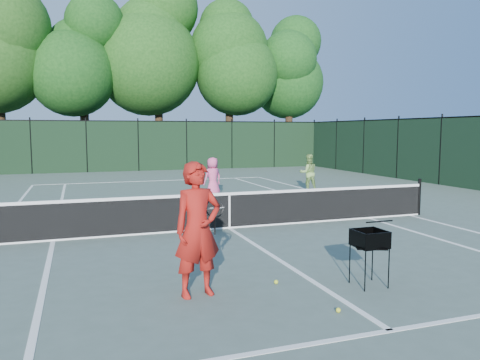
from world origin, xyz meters
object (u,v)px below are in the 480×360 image
object	(u,v)px
coach	(198,229)
loose_ball_near_cart	(338,310)
player_green	(308,173)
ball_hopper	(370,239)
loose_ball_midcourt	(276,282)
player_pink	(213,177)

from	to	relation	value
coach	loose_ball_near_cart	xyz separation A→B (m)	(1.61, -1.28, -0.96)
player_green	ball_hopper	bearing A→B (deg)	77.04
loose_ball_midcourt	player_pink	bearing A→B (deg)	79.92
coach	player_green	world-z (taller)	coach
loose_ball_midcourt	player_green	bearing A→B (deg)	60.04
coach	player_pink	size ratio (longest dim) A/B	1.35
player_green	coach	bearing A→B (deg)	64.94
ball_hopper	player_green	bearing A→B (deg)	89.48
player_green	loose_ball_near_cart	world-z (taller)	player_green
ball_hopper	loose_ball_midcourt	world-z (taller)	ball_hopper
coach	loose_ball_near_cart	bearing A→B (deg)	-48.35
loose_ball_near_cart	coach	bearing A→B (deg)	141.64
coach	player_green	size ratio (longest dim) A/B	1.32
loose_ball_midcourt	ball_hopper	bearing A→B (deg)	-22.31
coach	ball_hopper	xyz separation A→B (m)	(2.64, -0.47, -0.25)
player_pink	player_green	bearing A→B (deg)	166.17
player_pink	loose_ball_midcourt	world-z (taller)	player_pink
ball_hopper	loose_ball_near_cart	world-z (taller)	ball_hopper
coach	loose_ball_near_cart	distance (m)	2.27
ball_hopper	loose_ball_midcourt	xyz separation A→B (m)	(-1.35, 0.55, -0.71)
loose_ball_near_cart	loose_ball_midcourt	world-z (taller)	same
player_green	loose_ball_near_cart	distance (m)	12.79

